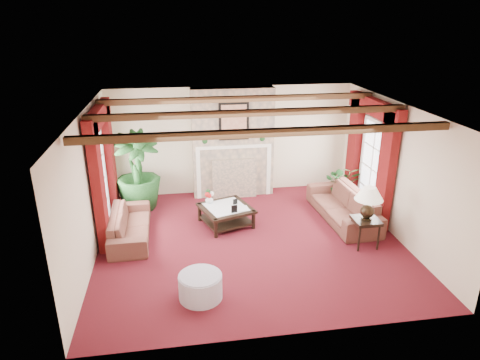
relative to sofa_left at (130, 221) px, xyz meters
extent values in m
plane|color=#450C15|center=(2.41, -0.56, -0.38)|extent=(6.00, 6.00, 0.00)
plane|color=white|center=(2.41, -0.56, 2.32)|extent=(6.00, 6.00, 0.00)
cube|color=beige|center=(2.41, 2.19, 0.97)|extent=(6.00, 0.02, 2.70)
cube|color=beige|center=(-0.59, -0.56, 0.97)|extent=(0.02, 5.50, 2.70)
cube|color=beige|center=(5.41, -0.56, 0.97)|extent=(0.02, 5.50, 2.70)
imported|color=#3F111A|center=(0.00, 0.00, 0.00)|extent=(1.95, 0.63, 0.75)
imported|color=#3F111A|center=(4.63, 0.16, 0.06)|extent=(2.33, 0.92, 0.88)
imported|color=black|center=(0.10, 1.45, 0.14)|extent=(1.80, 2.28, 1.03)
imported|color=black|center=(4.97, 1.11, -0.01)|extent=(1.18, 1.24, 0.74)
cylinder|color=#B4ABC2|center=(1.29, -2.24, -0.17)|extent=(0.71, 0.71, 0.41)
imported|color=silver|center=(1.68, 0.54, 0.12)|extent=(0.25, 0.26, 0.17)
imported|color=black|center=(2.27, 0.10, 0.18)|extent=(0.21, 0.06, 0.28)
camera|label=1|loc=(1.03, -8.07, 3.92)|focal=32.00mm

